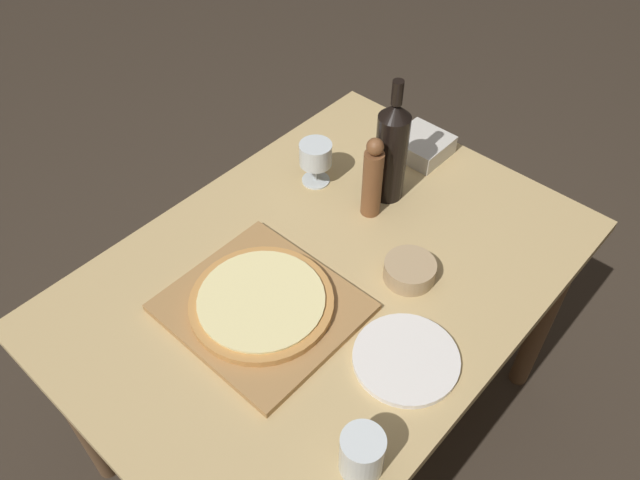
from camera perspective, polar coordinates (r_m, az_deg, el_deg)
ground_plane at (r=2.11m, az=0.43°, el=-16.17°), size 12.00×12.00×0.00m
dining_table at (r=1.56m, az=0.55°, el=-5.30°), size 0.89×1.25×0.75m
cutting_board at (r=1.41m, az=-5.32°, el=-6.15°), size 0.39×0.36×0.02m
pizza at (r=1.39m, az=-5.37°, el=-5.64°), size 0.32×0.32×0.02m
wine_bottle at (r=1.58m, az=6.54°, el=8.14°), size 0.08×0.08×0.35m
pepper_mill at (r=1.55m, az=4.82°, el=5.59°), size 0.05×0.05×0.23m
wine_glass at (r=1.65m, az=-0.40°, el=7.71°), size 0.09×0.09×0.12m
small_bowl at (r=1.46m, az=8.19°, el=-2.78°), size 0.12×0.12×0.05m
drinking_tumbler at (r=1.18m, az=3.86°, el=-18.88°), size 0.08×0.08×0.10m
dinner_plate at (r=1.34m, az=7.87°, el=-10.70°), size 0.23×0.23×0.01m
food_container at (r=1.81m, az=9.29°, el=8.51°), size 0.14×0.14×0.05m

